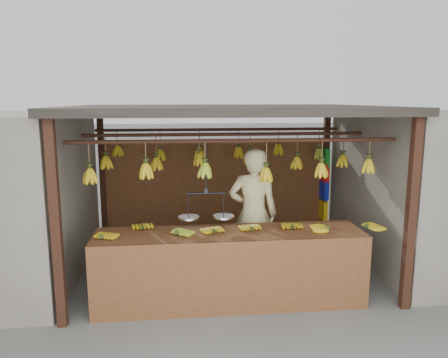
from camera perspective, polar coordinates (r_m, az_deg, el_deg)
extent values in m
plane|color=#5B5B57|center=(6.68, 0.28, -11.50)|extent=(80.00, 80.00, 0.00)
cube|color=black|center=(5.03, -21.08, -5.79)|extent=(0.10, 0.10, 2.30)
cube|color=black|center=(5.55, 23.21, -4.46)|extent=(0.10, 0.10, 2.30)
cube|color=black|center=(7.89, -15.56, 0.21)|extent=(0.10, 0.10, 2.30)
cube|color=black|center=(8.23, 13.07, 0.73)|extent=(0.10, 0.10, 2.30)
cube|color=black|center=(6.20, 0.30, 9.08)|extent=(4.30, 3.30, 0.10)
cylinder|color=black|center=(5.23, 1.51, 5.00)|extent=(4.00, 0.05, 0.05)
cylinder|color=black|center=(6.22, 0.29, 5.86)|extent=(4.00, 0.05, 0.05)
cylinder|color=black|center=(7.21, -0.59, 6.48)|extent=(4.00, 0.05, 0.05)
cube|color=brown|center=(7.86, -0.93, -1.31)|extent=(4.00, 0.06, 1.80)
cube|color=brown|center=(5.35, 0.75, -7.35)|extent=(3.27, 0.73, 0.08)
cube|color=brown|center=(5.16, 1.23, -12.91)|extent=(3.27, 0.04, 0.90)
cube|color=black|center=(5.27, -16.14, -13.31)|extent=(0.07, 0.07, 0.82)
cube|color=black|center=(5.61, 17.28, -11.87)|extent=(0.07, 0.07, 0.82)
cube|color=black|center=(5.84, -15.08, -10.86)|extent=(0.07, 0.07, 0.82)
cube|color=black|center=(6.15, 14.95, -9.75)|extent=(0.07, 0.07, 0.82)
ellipsoid|color=gold|center=(5.21, -15.57, -7.42)|extent=(0.26, 0.29, 0.06)
ellipsoid|color=gold|center=(5.48, -10.50, -6.34)|extent=(0.22, 0.27, 0.06)
ellipsoid|color=#92A523|center=(5.19, -6.00, -7.16)|extent=(0.29, 0.30, 0.06)
ellipsoid|color=gold|center=(5.24, -1.13, -6.94)|extent=(0.26, 0.29, 0.06)
ellipsoid|color=gold|center=(5.35, 3.73, -6.58)|extent=(0.23, 0.27, 0.06)
ellipsoid|color=gold|center=(5.47, 9.09, -6.31)|extent=(0.18, 0.24, 0.06)
ellipsoid|color=gold|center=(5.52, 13.27, -6.31)|extent=(0.26, 0.21, 0.06)
ellipsoid|color=gold|center=(5.71, 18.26, -6.01)|extent=(0.27, 0.22, 0.06)
ellipsoid|color=gold|center=(5.33, -17.09, 0.36)|extent=(0.16, 0.16, 0.28)
ellipsoid|color=gold|center=(5.20, -10.13, 1.01)|extent=(0.16, 0.16, 0.28)
ellipsoid|color=#92A523|center=(5.22, -2.49, 1.11)|extent=(0.16, 0.16, 0.28)
ellipsoid|color=gold|center=(5.36, 5.52, 0.52)|extent=(0.16, 0.16, 0.28)
ellipsoid|color=gold|center=(5.51, 12.60, 1.12)|extent=(0.16, 0.16, 0.28)
ellipsoid|color=gold|center=(5.76, 18.36, 1.61)|extent=(0.16, 0.16, 0.28)
ellipsoid|color=gold|center=(6.28, -15.13, 2.09)|extent=(0.16, 0.16, 0.28)
ellipsoid|color=gold|center=(6.27, -8.80, 1.97)|extent=(0.16, 0.16, 0.28)
ellipsoid|color=gold|center=(6.27, -3.25, 2.58)|extent=(0.16, 0.16, 0.28)
ellipsoid|color=gold|center=(6.28, 3.39, 2.91)|extent=(0.16, 0.16, 0.28)
ellipsoid|color=gold|center=(6.49, 9.50, 2.09)|extent=(0.16, 0.16, 0.28)
ellipsoid|color=gold|center=(6.64, 15.24, 2.30)|extent=(0.16, 0.16, 0.28)
ellipsoid|color=gold|center=(7.26, -13.72, 3.62)|extent=(0.16, 0.16, 0.28)
ellipsoid|color=gold|center=(7.26, -8.29, 3.12)|extent=(0.16, 0.16, 0.28)
ellipsoid|color=gold|center=(7.25, -3.21, 3.43)|extent=(0.16, 0.16, 0.28)
ellipsoid|color=gold|center=(7.33, 1.90, 3.48)|extent=(0.16, 0.16, 0.28)
ellipsoid|color=gold|center=(7.42, 7.12, 3.84)|extent=(0.16, 0.16, 0.28)
ellipsoid|color=#92A523|center=(7.63, 12.28, 3.19)|extent=(0.16, 0.16, 0.28)
cylinder|color=black|center=(5.24, -2.40, 1.50)|extent=(0.02, 0.02, 0.63)
cylinder|color=black|center=(5.29, -2.37, -1.89)|extent=(0.46, 0.03, 0.02)
cylinder|color=silver|center=(5.36, -4.64, -5.07)|extent=(0.25, 0.25, 0.02)
cylinder|color=silver|center=(5.38, -0.07, -4.97)|extent=(0.25, 0.25, 0.02)
imported|color=beige|center=(6.08, 3.84, -4.58)|extent=(0.72, 0.53, 1.84)
cube|color=#199926|center=(8.03, 13.11, 2.69)|extent=(0.08, 0.26, 0.34)
cube|color=red|center=(8.06, 13.03, 0.85)|extent=(0.08, 0.26, 0.34)
cube|color=#1426BF|center=(8.12, 12.94, -1.41)|extent=(0.08, 0.26, 0.34)
cube|color=yellow|center=(8.21, 12.83, -4.00)|extent=(0.08, 0.26, 0.34)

